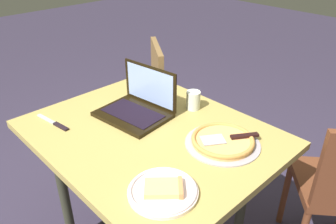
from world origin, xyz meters
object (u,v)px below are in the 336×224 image
(pizza_plate, at_px, (163,190))
(drink_cup, at_px, (193,100))
(laptop, at_px, (138,106))
(pizza_tray, at_px, (223,141))
(chair_far, at_px, (140,96))
(table_knife, at_px, (55,124))
(dining_table, at_px, (151,147))

(pizza_plate, relative_size, drink_cup, 2.65)
(laptop, distance_m, pizza_tray, 0.46)
(pizza_tray, distance_m, chair_far, 1.12)
(pizza_plate, relative_size, pizza_tray, 0.77)
(laptop, relative_size, table_knife, 1.56)
(drink_cup, height_order, chair_far, chair_far)
(laptop, xyz_separation_m, pizza_tray, (-0.45, -0.09, -0.03))
(dining_table, xyz_separation_m, pizza_tray, (-0.28, -0.15, 0.10))
(pizza_tray, bearing_deg, table_knife, 34.42)
(dining_table, height_order, drink_cup, drink_cup)
(pizza_plate, xyz_separation_m, drink_cup, (0.34, -0.52, 0.03))
(table_knife, relative_size, drink_cup, 2.45)
(pizza_plate, bearing_deg, pizza_tray, -83.36)
(pizza_tray, relative_size, drink_cup, 3.42)
(table_knife, distance_m, chair_far, 0.94)
(chair_far, bearing_deg, dining_table, 144.18)
(laptop, relative_size, chair_far, 0.41)
(pizza_tray, height_order, table_knife, pizza_tray)
(dining_table, distance_m, pizza_plate, 0.41)
(pizza_tray, height_order, chair_far, chair_far)
(pizza_plate, distance_m, pizza_tray, 0.39)
(pizza_tray, relative_size, table_knife, 1.39)
(pizza_tray, bearing_deg, laptop, 11.57)
(pizza_plate, height_order, pizza_tray, pizza_plate)
(dining_table, height_order, chair_far, chair_far)
(dining_table, relative_size, chair_far, 1.25)
(laptop, height_order, chair_far, laptop)
(laptop, xyz_separation_m, pizza_plate, (-0.49, 0.29, -0.03))
(laptop, distance_m, pizza_plate, 0.57)
(pizza_plate, xyz_separation_m, table_knife, (0.68, 0.05, -0.01))
(pizza_tray, bearing_deg, drink_cup, -25.13)
(pizza_plate, distance_m, table_knife, 0.68)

